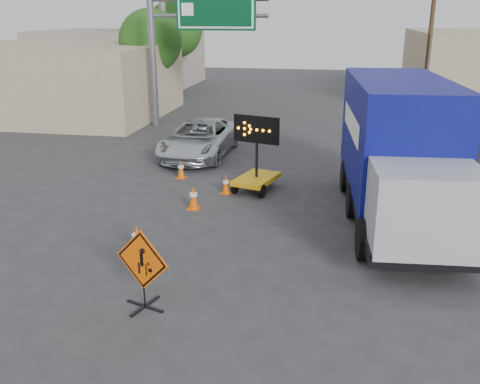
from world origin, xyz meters
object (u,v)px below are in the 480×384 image
(construction_sign, at_px, (143,267))
(pickup_truck, at_px, (200,139))
(box_truck, at_px, (399,159))
(arrow_board, at_px, (256,174))

(construction_sign, height_order, pickup_truck, construction_sign)
(box_truck, bearing_deg, pickup_truck, 136.54)
(pickup_truck, relative_size, box_truck, 0.63)
(arrow_board, bearing_deg, pickup_truck, 143.14)
(arrow_board, relative_size, box_truck, 0.30)
(construction_sign, bearing_deg, pickup_truck, 118.10)
(arrow_board, height_order, box_truck, box_truck)
(pickup_truck, height_order, box_truck, box_truck)
(pickup_truck, bearing_deg, arrow_board, -51.82)
(arrow_board, bearing_deg, construction_sign, -81.05)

